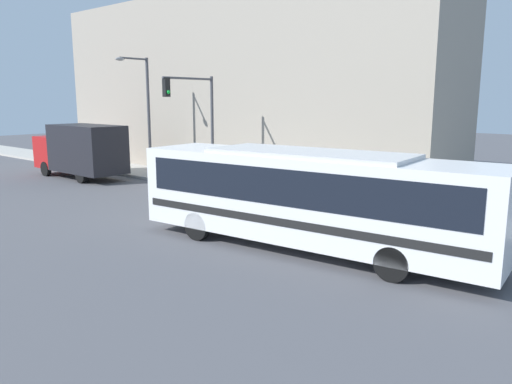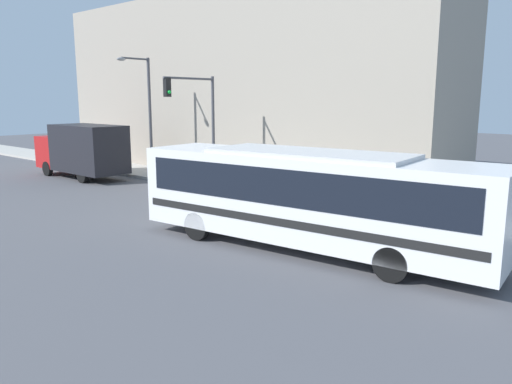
{
  "view_description": "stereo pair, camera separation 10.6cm",
  "coord_description": "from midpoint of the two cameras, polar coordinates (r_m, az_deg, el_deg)",
  "views": [
    {
      "loc": [
        -13.3,
        -7.22,
        4.73
      ],
      "look_at": [
        0.34,
        4.48,
        1.36
      ],
      "focal_mm": 35.0,
      "sensor_mm": 36.0,
      "label": 1
    },
    {
      "loc": [
        -13.23,
        -7.3,
        4.73
      ],
      "look_at": [
        0.34,
        4.48,
        1.36
      ],
      "focal_mm": 35.0,
      "sensor_mm": 36.0,
      "label": 2
    }
  ],
  "objects": [
    {
      "name": "sidewalk",
      "position": [
        33.78,
        -13.79,
        2.41
      ],
      "size": [
        3.28,
        70.0,
        0.16
      ],
      "color": "#B7B2A8",
      "rests_on": "ground_plane"
    },
    {
      "name": "traffic_light_pole",
      "position": [
        25.79,
        -6.89,
        9.04
      ],
      "size": [
        3.28,
        0.35,
        5.7
      ],
      "color": "#47474C",
      "rests_on": "sidewalk"
    },
    {
      "name": "pedestrian_near_corner",
      "position": [
        27.87,
        -5.59,
        3.03
      ],
      "size": [
        0.34,
        0.34,
        1.77
      ],
      "color": "#23283D",
      "rests_on": "sidewalk"
    },
    {
      "name": "ground_plane",
      "position": [
        15.84,
        11.48,
        -6.96
      ],
      "size": [
        120.0,
        120.0,
        0.0
      ],
      "primitive_type": "plane",
      "color": "#515156"
    },
    {
      "name": "fire_hydrant",
      "position": [
        21.27,
        12.15,
        -1.07
      ],
      "size": [
        0.22,
        0.3,
        0.69
      ],
      "color": "gold",
      "rests_on": "sidewalk"
    },
    {
      "name": "parking_meter",
      "position": [
        25.52,
        -2.67,
        2.18
      ],
      "size": [
        0.14,
        0.14,
        1.2
      ],
      "color": "#47474C",
      "rests_on": "sidewalk"
    },
    {
      "name": "city_bus",
      "position": [
        15.61,
        5.78,
        -0.19
      ],
      "size": [
        3.68,
        11.81,
        3.15
      ],
      "rotation": [
        0.0,
        0.0,
        0.09
      ],
      "color": "white",
      "rests_on": "ground_plane"
    },
    {
      "name": "delivery_truck",
      "position": [
        31.79,
        -19.5,
        4.61
      ],
      "size": [
        2.39,
        6.99,
        3.21
      ],
      "color": "black",
      "rests_on": "ground_plane"
    },
    {
      "name": "street_lamp",
      "position": [
        30.59,
        -12.71,
        9.48
      ],
      "size": [
        2.21,
        0.28,
        6.92
      ],
      "color": "#47474C",
      "rests_on": "sidewalk"
    },
    {
      "name": "building_facade",
      "position": [
        32.97,
        -2.57,
        12.08
      ],
      "size": [
        6.0,
        28.57,
        11.14
      ],
      "color": "#9E9384",
      "rests_on": "ground_plane"
    }
  ]
}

